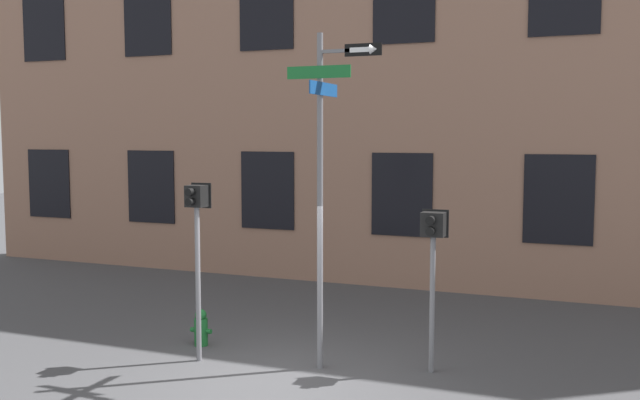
# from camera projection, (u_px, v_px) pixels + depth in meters

# --- Properties ---
(ground_plane) EXTENTS (60.00, 60.00, 0.00)m
(ground_plane) POSITION_uv_depth(u_px,v_px,m) (275.00, 384.00, 10.22)
(ground_plane) COLOR #424244
(building_facade) EXTENTS (24.00, 0.63, 13.17)m
(building_facade) POSITION_uv_depth(u_px,v_px,m) (407.00, 2.00, 16.27)
(building_facade) COLOR #936B56
(building_facade) RESTS_ON ground_plane
(street_sign_pole) EXTENTS (1.45, 1.09, 5.06)m
(street_sign_pole) POSITION_uv_depth(u_px,v_px,m) (324.00, 171.00, 10.61)
(street_sign_pole) COLOR slate
(street_sign_pole) RESTS_ON ground_plane
(pedestrian_signal_left) EXTENTS (0.35, 0.40, 2.82)m
(pedestrian_signal_left) POSITION_uv_depth(u_px,v_px,m) (197.00, 226.00, 11.08)
(pedestrian_signal_left) COLOR slate
(pedestrian_signal_left) RESTS_ON ground_plane
(pedestrian_signal_right) EXTENTS (0.40, 0.40, 2.45)m
(pedestrian_signal_right) POSITION_uv_depth(u_px,v_px,m) (433.00, 245.00, 10.57)
(pedestrian_signal_right) COLOR slate
(pedestrian_signal_right) RESTS_ON ground_plane
(fire_hydrant) EXTENTS (0.39, 0.23, 0.63)m
(fire_hydrant) POSITION_uv_depth(u_px,v_px,m) (201.00, 328.00, 12.07)
(fire_hydrant) COLOR #196028
(fire_hydrant) RESTS_ON ground_plane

